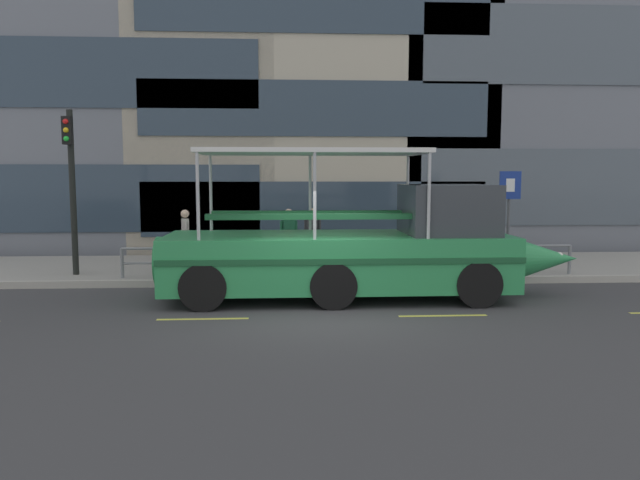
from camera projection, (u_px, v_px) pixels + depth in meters
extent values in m
plane|color=#3D3D3F|center=(323.00, 312.00, 12.55)|extent=(120.00, 120.00, 0.00)
cube|color=#99968E|center=(311.00, 267.00, 18.10)|extent=(32.00, 4.80, 0.18)
cube|color=#B2ADA3|center=(315.00, 282.00, 15.63)|extent=(32.00, 0.18, 0.18)
cube|color=#DBD64C|center=(203.00, 319.00, 11.94)|extent=(1.80, 0.12, 0.01)
cube|color=#DBD64C|center=(443.00, 316.00, 12.22)|extent=(1.80, 0.12, 0.01)
cube|color=#2D3D4C|center=(84.00, 199.00, 20.21)|extent=(11.72, 0.06, 2.26)
cube|color=#2D3D4C|center=(78.00, 72.00, 19.78)|extent=(11.72, 0.06, 2.26)
cube|color=#2D3D4C|center=(315.00, 209.00, 20.70)|extent=(11.78, 0.06, 1.86)
cube|color=#2D3D4C|center=(315.00, 108.00, 20.35)|extent=(11.78, 0.06, 1.86)
cube|color=#2D3D4C|center=(315.00, 4.00, 19.99)|extent=(11.78, 0.06, 1.86)
cube|color=slate|center=(521.00, 18.00, 26.33)|extent=(12.24, 11.87, 19.33)
cube|color=#4C5660|center=(580.00, 187.00, 21.17)|extent=(11.27, 0.06, 2.66)
cube|color=#4C5660|center=(586.00, 45.00, 20.66)|extent=(11.27, 0.06, 2.66)
cylinder|color=gray|center=(351.00, 247.00, 15.93)|extent=(11.86, 0.07, 0.07)
cylinder|color=gray|center=(351.00, 262.00, 15.97)|extent=(11.86, 0.06, 0.06)
cylinder|color=gray|center=(122.00, 263.00, 15.63)|extent=(0.09, 0.09, 0.76)
cylinder|color=gray|center=(199.00, 263.00, 15.74)|extent=(0.09, 0.09, 0.76)
cylinder|color=gray|center=(276.00, 262.00, 15.86)|extent=(0.09, 0.09, 0.76)
cylinder|color=gray|center=(351.00, 262.00, 15.97)|extent=(0.09, 0.09, 0.76)
cylinder|color=gray|center=(425.00, 261.00, 16.09)|extent=(0.09, 0.09, 0.76)
cylinder|color=gray|center=(498.00, 260.00, 16.21)|extent=(0.09, 0.09, 0.76)
cylinder|color=gray|center=(570.00, 260.00, 16.32)|extent=(0.09, 0.09, 0.76)
cylinder|color=black|center=(73.00, 193.00, 16.02)|extent=(0.16, 0.16, 4.35)
cube|color=black|center=(67.00, 130.00, 15.65)|extent=(0.24, 0.20, 0.72)
sphere|color=red|center=(65.00, 121.00, 15.52)|extent=(0.14, 0.14, 0.14)
sphere|color=gold|center=(66.00, 130.00, 15.54)|extent=(0.14, 0.14, 0.14)
sphere|color=green|center=(66.00, 139.00, 15.56)|extent=(0.14, 0.14, 0.14)
cylinder|color=#4C4F54|center=(508.00, 222.00, 16.75)|extent=(0.08, 0.08, 2.73)
cube|color=navy|center=(510.00, 185.00, 16.60)|extent=(0.60, 0.04, 0.76)
cube|color=white|center=(510.00, 185.00, 16.58)|extent=(0.24, 0.01, 0.36)
cube|color=#2D9351|center=(338.00, 260.00, 13.90)|extent=(7.78, 2.53, 1.21)
cone|color=#2D9351|center=(541.00, 259.00, 14.18)|extent=(1.75, 1.15, 1.15)
cylinder|color=#2D9351|center=(166.00, 262.00, 13.67)|extent=(0.39, 1.15, 1.15)
cube|color=#19512C|center=(343.00, 262.00, 12.61)|extent=(7.78, 0.04, 0.12)
sphere|color=white|center=(559.00, 257.00, 14.20)|extent=(0.22, 0.22, 0.22)
cube|color=#33383D|center=(447.00, 209.00, 13.93)|extent=(1.95, 2.12, 1.13)
cube|color=silver|center=(312.00, 152.00, 13.61)|extent=(5.06, 2.32, 0.10)
cylinder|color=#B2B2B7|center=(408.00, 193.00, 14.95)|extent=(0.07, 0.07, 1.82)
cylinder|color=#B2B2B7|center=(429.00, 196.00, 12.74)|extent=(0.07, 0.07, 1.82)
cylinder|color=#B2B2B7|center=(310.00, 193.00, 14.81)|extent=(0.07, 0.07, 1.82)
cylinder|color=#B2B2B7|center=(315.00, 196.00, 12.60)|extent=(0.07, 0.07, 1.82)
cylinder|color=#B2B2B7|center=(211.00, 193.00, 14.67)|extent=(0.07, 0.07, 1.82)
cylinder|color=#B2B2B7|center=(198.00, 196.00, 12.46)|extent=(0.07, 0.07, 1.82)
cube|color=#19512C|center=(311.00, 213.00, 14.36)|extent=(4.66, 0.28, 0.12)
cube|color=#19512C|center=(314.00, 216.00, 13.15)|extent=(4.66, 0.28, 0.12)
cylinder|color=black|center=(449.00, 268.00, 15.26)|extent=(1.00, 0.28, 1.00)
cylinder|color=black|center=(478.00, 284.00, 12.96)|extent=(1.00, 0.28, 1.00)
cylinder|color=black|center=(326.00, 269.00, 15.08)|extent=(1.00, 0.28, 1.00)
cylinder|color=black|center=(333.00, 286.00, 12.77)|extent=(1.00, 0.28, 1.00)
cylinder|color=black|center=(216.00, 270.00, 14.92)|extent=(1.00, 0.28, 1.00)
cylinder|color=black|center=(203.00, 287.00, 12.61)|extent=(1.00, 0.28, 1.00)
cylinder|color=black|center=(464.00, 254.00, 17.47)|extent=(0.10, 0.10, 0.79)
cylinder|color=black|center=(461.00, 253.00, 17.62)|extent=(0.10, 0.10, 0.79)
cube|color=#B7B2A8|center=(463.00, 230.00, 17.48)|extent=(0.25, 0.33, 0.56)
cylinder|color=#B7B2A8|center=(467.00, 232.00, 17.30)|extent=(0.07, 0.07, 0.50)
cylinder|color=#B7B2A8|center=(459.00, 231.00, 17.66)|extent=(0.07, 0.07, 0.50)
sphere|color=beige|center=(463.00, 216.00, 17.43)|extent=(0.22, 0.22, 0.22)
cylinder|color=#47423D|center=(310.00, 253.00, 17.39)|extent=(0.11, 0.11, 0.85)
cylinder|color=#47423D|center=(316.00, 253.00, 17.35)|extent=(0.11, 0.11, 0.85)
cube|color=#38383D|center=(313.00, 228.00, 17.29)|extent=(0.36, 0.27, 0.60)
cylinder|color=#38383D|center=(306.00, 229.00, 17.34)|extent=(0.07, 0.07, 0.54)
cylinder|color=#38383D|center=(320.00, 229.00, 17.24)|extent=(0.07, 0.07, 0.54)
sphere|color=tan|center=(313.00, 212.00, 17.24)|extent=(0.23, 0.23, 0.23)
cylinder|color=#1E2338|center=(292.00, 256.00, 16.81)|extent=(0.11, 0.11, 0.86)
cylinder|color=#1E2338|center=(286.00, 256.00, 16.75)|extent=(0.11, 0.11, 0.86)
cube|color=#236B47|center=(289.00, 229.00, 16.70)|extent=(0.36, 0.27, 0.61)
cylinder|color=#236B47|center=(296.00, 230.00, 16.78)|extent=(0.07, 0.07, 0.55)
cylinder|color=#236B47|center=(281.00, 231.00, 16.64)|extent=(0.07, 0.07, 0.55)
sphere|color=beige|center=(289.00, 213.00, 16.66)|extent=(0.24, 0.24, 0.24)
cylinder|color=#47423D|center=(186.00, 254.00, 17.12)|extent=(0.11, 0.11, 0.84)
cylinder|color=#47423D|center=(186.00, 255.00, 16.96)|extent=(0.11, 0.11, 0.84)
cube|color=#B7B2A8|center=(185.00, 229.00, 16.96)|extent=(0.26, 0.35, 0.60)
cylinder|color=#B7B2A8|center=(185.00, 230.00, 17.16)|extent=(0.07, 0.07, 0.54)
cylinder|color=#B7B2A8|center=(186.00, 231.00, 16.77)|extent=(0.07, 0.07, 0.54)
sphere|color=beige|center=(185.00, 214.00, 16.92)|extent=(0.23, 0.23, 0.23)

